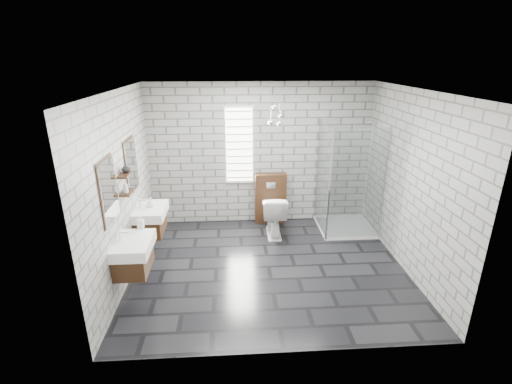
{
  "coord_description": "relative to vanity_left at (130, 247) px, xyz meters",
  "views": [
    {
      "loc": [
        -0.53,
        -5.05,
        3.13
      ],
      "look_at": [
        -0.18,
        0.35,
        1.13
      ],
      "focal_mm": 26.0,
      "sensor_mm": 36.0,
      "label": 1
    }
  ],
  "objects": [
    {
      "name": "vase",
      "position": [
        -0.11,
        0.62,
        0.9
      ],
      "size": [
        0.12,
        0.12,
        0.12
      ],
      "primitive_type": "imported",
      "rotation": [
        0.0,
        0.0,
        -0.02
      ],
      "color": "#B2B2B2",
      "rests_on": "shelf_upper"
    },
    {
      "name": "soap_bottle_a",
      "position": [
        0.07,
        0.37,
        0.19
      ],
      "size": [
        0.09,
        0.09,
        0.18
      ],
      "primitive_type": "imported",
      "rotation": [
        0.0,
        0.0,
        0.02
      ],
      "color": "#B2B2B2",
      "rests_on": "vanity_left"
    },
    {
      "name": "wall_back",
      "position": [
        1.91,
        2.42,
        0.59
      ],
      "size": [
        4.2,
        0.02,
        2.7
      ],
      "primitive_type": "cube",
      "color": "#969691",
      "rests_on": "floor"
    },
    {
      "name": "pendant_cluster",
      "position": [
        2.13,
        1.98,
        1.37
      ],
      "size": [
        0.27,
        0.23,
        0.71
      ],
      "color": "silver",
      "rests_on": "ceiling"
    },
    {
      "name": "soap_bottle_c",
      "position": [
        -0.11,
        0.5,
        0.67
      ],
      "size": [
        0.07,
        0.07,
        0.18
      ],
      "primitive_type": "imported",
      "rotation": [
        0.0,
        0.0,
        -0.0
      ],
      "color": "#B2B2B2",
      "rests_on": "shelf_lower"
    },
    {
      "name": "wall_left",
      "position": [
        -0.2,
        0.61,
        0.59
      ],
      "size": [
        0.02,
        3.6,
        2.7
      ],
      "primitive_type": "cube",
      "color": "#969691",
      "rests_on": "floor"
    },
    {
      "name": "wall_front",
      "position": [
        1.91,
        -1.2,
        0.59
      ],
      "size": [
        4.2,
        0.02,
        2.7
      ],
      "primitive_type": "cube",
      "color": "#969691",
      "rests_on": "floor"
    },
    {
      "name": "wall_right",
      "position": [
        4.02,
        0.61,
        0.59
      ],
      "size": [
        0.02,
        3.6,
        2.7
      ],
      "primitive_type": "cube",
      "color": "#969691",
      "rests_on": "floor"
    },
    {
      "name": "shower_enclosure",
      "position": [
        3.41,
        1.79,
        -0.25
      ],
      "size": [
        1.0,
        1.0,
        2.03
      ],
      "color": "white",
      "rests_on": "floor"
    },
    {
      "name": "ceiling",
      "position": [
        1.91,
        0.61,
        1.95
      ],
      "size": [
        4.2,
        3.6,
        0.02
      ],
      "primitive_type": "cube",
      "color": "white",
      "rests_on": "wall_back"
    },
    {
      "name": "vanity_left",
      "position": [
        0.0,
        0.0,
        0.0
      ],
      "size": [
        0.47,
        0.7,
        1.57
      ],
      "color": "#3C2312",
      "rests_on": "wall_left"
    },
    {
      "name": "window",
      "position": [
        1.51,
        2.39,
        0.79
      ],
      "size": [
        0.56,
        0.05,
        1.48
      ],
      "color": "white",
      "rests_on": "wall_back"
    },
    {
      "name": "soap_bottle_b",
      "position": [
        0.05,
        1.16,
        0.17
      ],
      "size": [
        0.16,
        0.16,
        0.15
      ],
      "primitive_type": "imported",
      "rotation": [
        0.0,
        0.0,
        -0.38
      ],
      "color": "#B2B2B2",
      "rests_on": "vanity_right"
    },
    {
      "name": "shelf_upper",
      "position": [
        -0.12,
        0.56,
        0.82
      ],
      "size": [
        0.14,
        0.3,
        0.03
      ],
      "primitive_type": "cube",
      "color": "#3C2312",
      "rests_on": "wall_left"
    },
    {
      "name": "vanity_right",
      "position": [
        0.0,
        1.14,
        0.0
      ],
      "size": [
        0.47,
        0.7,
        1.57
      ],
      "color": "#3C2312",
      "rests_on": "wall_left"
    },
    {
      "name": "cistern_panel",
      "position": [
        2.1,
        2.31,
        -0.26
      ],
      "size": [
        0.6,
        0.2,
        1.0
      ],
      "primitive_type": "cube",
      "color": "#3C2312",
      "rests_on": "floor"
    },
    {
      "name": "shelf_lower",
      "position": [
        -0.12,
        0.56,
        0.56
      ],
      "size": [
        0.14,
        0.3,
        0.03
      ],
      "primitive_type": "cube",
      "color": "#3C2312",
      "rests_on": "wall_left"
    },
    {
      "name": "floor",
      "position": [
        1.91,
        0.61,
        -0.77
      ],
      "size": [
        4.2,
        3.6,
        0.02
      ],
      "primitive_type": "cube",
      "color": "black",
      "rests_on": "ground"
    },
    {
      "name": "flush_plate",
      "position": [
        2.1,
        2.2,
        0.04
      ],
      "size": [
        0.18,
        0.01,
        0.12
      ],
      "primitive_type": "cube",
      "color": "silver",
      "rests_on": "cistern_panel"
    },
    {
      "name": "toilet",
      "position": [
        2.1,
        1.75,
        -0.37
      ],
      "size": [
        0.45,
        0.78,
        0.78
      ],
      "primitive_type": "imported",
      "rotation": [
        0.0,
        0.0,
        3.12
      ],
      "color": "white",
      "rests_on": "floor"
    }
  ]
}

